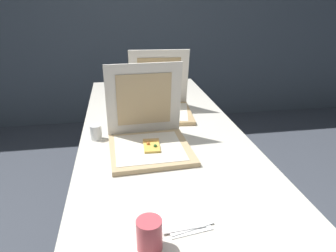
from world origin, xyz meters
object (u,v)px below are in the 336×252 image
(pizza_box_front, at_px, (149,138))
(cup_white_near_center, at_px, (96,132))
(pizza_box_middle, at_px, (160,105))
(cup_white_far, at_px, (119,101))
(napkin_pile, at_px, (182,217))
(cup_printed_front, at_px, (149,235))
(table, at_px, (160,134))

(pizza_box_front, xyz_separation_m, cup_white_near_center, (-0.25, 0.15, -0.02))
(pizza_box_front, height_order, pizza_box_middle, pizza_box_front)
(cup_white_far, bearing_deg, napkin_pile, -80.92)
(cup_printed_front, xyz_separation_m, napkin_pile, (0.12, 0.11, -0.04))
(table, xyz_separation_m, pizza_box_middle, (0.03, 0.19, 0.11))
(cup_printed_front, height_order, napkin_pile, cup_printed_front)
(cup_printed_front, bearing_deg, cup_white_near_center, 103.59)
(table, distance_m, cup_printed_front, 0.90)
(pizza_box_front, bearing_deg, cup_white_near_center, 146.56)
(cup_printed_front, relative_size, napkin_pile, 0.51)
(cup_white_near_center, height_order, cup_white_far, same)
(pizza_box_middle, bearing_deg, table, -94.87)
(cup_white_near_center, bearing_deg, pizza_box_front, -30.42)
(pizza_box_front, distance_m, cup_printed_front, 0.62)
(cup_white_far, xyz_separation_m, cup_printed_front, (0.07, -1.25, 0.01))
(pizza_box_middle, xyz_separation_m, cup_white_near_center, (-0.37, -0.31, -0.02))
(cup_white_near_center, bearing_deg, cup_printed_front, -76.41)
(table, xyz_separation_m, cup_white_near_center, (-0.34, -0.12, 0.09))
(pizza_box_middle, relative_size, cup_printed_front, 4.13)
(pizza_box_middle, bearing_deg, pizza_box_front, -100.52)
(cup_white_near_center, bearing_deg, pizza_box_middle, 40.14)
(table, height_order, napkin_pile, napkin_pile)
(pizza_box_front, distance_m, pizza_box_middle, 0.47)
(pizza_box_front, relative_size, napkin_pile, 2.09)
(table, relative_size, pizza_box_front, 5.28)
(pizza_box_front, height_order, cup_white_near_center, pizza_box_front)
(pizza_box_middle, relative_size, napkin_pile, 2.13)
(pizza_box_front, relative_size, pizza_box_middle, 0.98)
(table, distance_m, napkin_pile, 0.78)
(cup_white_far, xyz_separation_m, napkin_pile, (0.18, -1.14, -0.03))
(cup_white_far, bearing_deg, pizza_box_front, -78.33)
(pizza_box_middle, distance_m, cup_white_near_center, 0.48)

